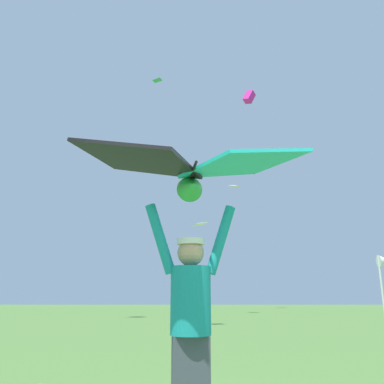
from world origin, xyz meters
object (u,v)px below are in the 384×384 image
at_px(distant_kite_magenta_low_left, 249,97).
at_px(distant_kite_white_high_left, 200,224).
at_px(held_stunt_kite, 192,167).
at_px(kite_flyer_person, 191,320).
at_px(distant_kite_yellow_mid_right, 234,186).
at_px(distant_kite_green_low_right, 157,80).

relative_size(distant_kite_magenta_low_left, distant_kite_white_high_left, 2.00).
bearing_deg(held_stunt_kite, kite_flyer_person, 97.28).
xyz_separation_m(distant_kite_yellow_mid_right, distant_kite_white_high_left, (-2.59, -11.34, -4.85)).
distance_m(distant_kite_yellow_mid_right, distant_kite_white_high_left, 12.60).
relative_size(held_stunt_kite, distant_kite_green_low_right, 1.92).
bearing_deg(distant_kite_white_high_left, held_stunt_kite, -90.84).
height_order(distant_kite_yellow_mid_right, distant_kite_magenta_low_left, distant_kite_magenta_low_left).
bearing_deg(distant_kite_magenta_low_left, kite_flyer_person, -99.37).
distance_m(kite_flyer_person, distant_kite_green_low_right, 37.94).
bearing_deg(distant_kite_green_low_right, held_stunt_kite, -83.21).
distance_m(distant_kite_green_low_right, distant_kite_white_high_left, 25.90).
height_order(held_stunt_kite, distant_kite_yellow_mid_right, distant_kite_yellow_mid_right).
xyz_separation_m(distant_kite_yellow_mid_right, distant_kite_magenta_low_left, (2.73, 9.18, 12.03)).
xyz_separation_m(distant_kite_green_low_right, distant_kite_yellow_mid_right, (6.53, -7.16, -12.85)).
xyz_separation_m(kite_flyer_person, distant_kite_green_low_right, (-3.75, 31.47, 20.86)).
xyz_separation_m(distant_kite_magenta_low_left, distant_kite_white_high_left, (-5.32, -20.52, -16.88)).
distance_m(distant_kite_magenta_low_left, distant_kite_white_high_left, 27.10).
xyz_separation_m(kite_flyer_person, distant_kite_white_high_left, (0.20, 12.97, 3.17)).
distance_m(distant_kite_yellow_mid_right, distant_kite_magenta_low_left, 15.38).
bearing_deg(distant_kite_green_low_right, kite_flyer_person, -83.21).
bearing_deg(held_stunt_kite, distant_kite_green_low_right, 96.79).
distance_m(held_stunt_kite, distant_kite_green_low_right, 37.32).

